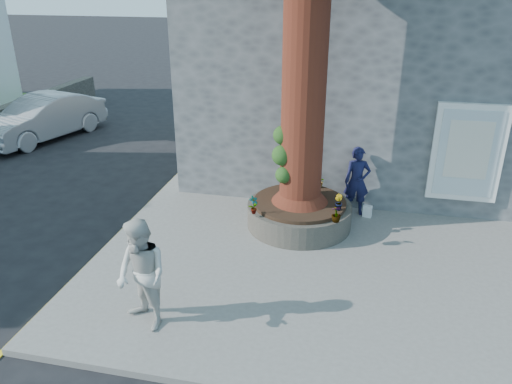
% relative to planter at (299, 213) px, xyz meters
% --- Properties ---
extents(ground, '(120.00, 120.00, 0.00)m').
position_rel_planter_xyz_m(ground, '(-0.80, -2.00, -0.41)').
color(ground, black).
rests_on(ground, ground).
extents(pavement, '(9.00, 8.00, 0.12)m').
position_rel_planter_xyz_m(pavement, '(0.70, -1.00, -0.35)').
color(pavement, slate).
rests_on(pavement, ground).
extents(yellow_line, '(0.10, 30.00, 0.01)m').
position_rel_planter_xyz_m(yellow_line, '(-3.85, -1.00, -0.41)').
color(yellow_line, yellow).
rests_on(yellow_line, ground).
extents(stone_shop, '(10.30, 8.30, 6.30)m').
position_rel_planter_xyz_m(stone_shop, '(1.70, 5.20, 2.75)').
color(stone_shop, '#4C4F51').
rests_on(stone_shop, ground).
extents(planter, '(2.30, 2.30, 0.60)m').
position_rel_planter_xyz_m(planter, '(0.00, 0.00, 0.00)').
color(planter, black).
rests_on(planter, pavement).
extents(man, '(0.64, 0.48, 1.62)m').
position_rel_planter_xyz_m(man, '(1.20, 0.91, 0.52)').
color(man, '#141638').
rests_on(man, pavement).
extents(woman, '(1.12, 1.06, 1.84)m').
position_rel_planter_xyz_m(woman, '(-1.91, -3.97, 0.63)').
color(woman, beige).
rests_on(woman, pavement).
extents(shopping_bag, '(0.22, 0.15, 0.28)m').
position_rel_planter_xyz_m(shopping_bag, '(1.49, 0.77, -0.15)').
color(shopping_bag, white).
rests_on(shopping_bag, pavement).
extents(car_silver, '(2.80, 4.82, 1.50)m').
position_rel_planter_xyz_m(car_silver, '(-9.63, 4.91, 0.34)').
color(car_silver, '#96989D').
rests_on(car_silver, ground).
extents(plant_a, '(0.24, 0.25, 0.40)m').
position_rel_planter_xyz_m(plant_a, '(-0.85, -0.85, 0.51)').
color(plant_a, gray).
rests_on(plant_a, planter).
extents(plant_b, '(0.25, 0.25, 0.34)m').
position_rel_planter_xyz_m(plant_b, '(0.85, -0.27, 0.48)').
color(plant_b, gray).
rests_on(plant_b, planter).
extents(plant_c, '(0.23, 0.23, 0.34)m').
position_rel_planter_xyz_m(plant_c, '(0.85, -0.85, 0.48)').
color(plant_c, gray).
rests_on(plant_c, planter).
extents(plant_d, '(0.27, 0.29, 0.27)m').
position_rel_planter_xyz_m(plant_d, '(0.35, 0.85, 0.44)').
color(plant_d, gray).
rests_on(plant_d, planter).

